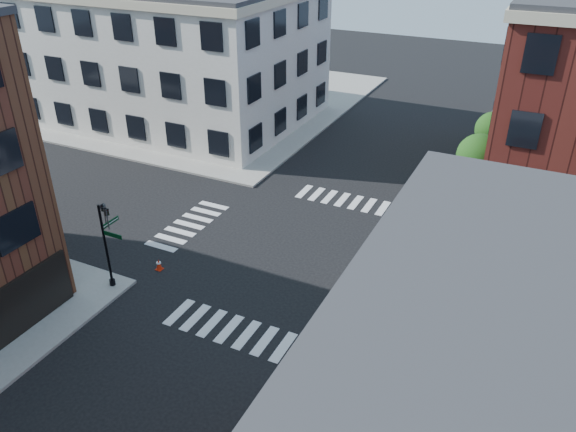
# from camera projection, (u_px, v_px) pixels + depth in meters

# --- Properties ---
(ground) EXTENTS (120.00, 120.00, 0.00)m
(ground) POSITION_uv_depth(u_px,v_px,m) (296.00, 253.00, 30.50)
(ground) COLOR black
(ground) RESTS_ON ground
(sidewalk_nw) EXTENTS (30.00, 30.00, 0.15)m
(sidewalk_nw) POSITION_uv_depth(u_px,v_px,m) (194.00, 97.00, 55.03)
(sidewalk_nw) COLOR gray
(sidewalk_nw) RESTS_ON ground
(building_nw) EXTENTS (22.00, 16.00, 11.00)m
(building_nw) POSITION_uv_depth(u_px,v_px,m) (175.00, 54.00, 47.70)
(building_nw) COLOR beige
(building_nw) RESTS_ON ground
(tree_near) EXTENTS (2.69, 2.69, 4.49)m
(tree_near) POSITION_uv_depth(u_px,v_px,m) (479.00, 158.00, 33.93)
(tree_near) COLOR black
(tree_near) RESTS_ON ground
(tree_far) EXTENTS (2.43, 2.43, 4.07)m
(tree_far) POSITION_uv_depth(u_px,v_px,m) (493.00, 131.00, 38.79)
(tree_far) COLOR black
(tree_far) RESTS_ON ground
(signal_pole) EXTENTS (1.29, 1.24, 4.60)m
(signal_pole) POSITION_uv_depth(u_px,v_px,m) (107.00, 237.00, 26.44)
(signal_pole) COLOR black
(signal_pole) RESTS_ON ground
(box_truck) EXTENTS (8.46, 2.72, 3.80)m
(box_truck) POSITION_uv_depth(u_px,v_px,m) (468.00, 287.00, 24.44)
(box_truck) COLOR silver
(box_truck) RESTS_ON ground
(traffic_cone) EXTENTS (0.34, 0.34, 0.62)m
(traffic_cone) POSITION_uv_depth(u_px,v_px,m) (159.00, 264.00, 28.96)
(traffic_cone) COLOR red
(traffic_cone) RESTS_ON ground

